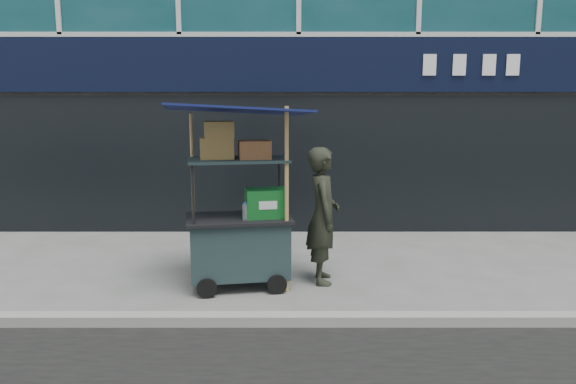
{
  "coord_description": "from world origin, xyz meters",
  "views": [
    {
      "loc": [
        -0.19,
        -5.82,
        2.42
      ],
      "look_at": [
        -0.18,
        1.2,
        1.19
      ],
      "focal_mm": 35.0,
      "sensor_mm": 36.0,
      "label": 1
    }
  ],
  "objects": [
    {
      "name": "curb",
      "position": [
        0.0,
        -0.2,
        0.06
      ],
      "size": [
        80.0,
        0.18,
        0.12
      ],
      "primitive_type": "cube",
      "color": "gray",
      "rests_on": "ground"
    },
    {
      "name": "vendor_cart",
      "position": [
        -0.78,
        1.03,
        0.82
      ],
      "size": [
        1.9,
        1.48,
        2.33
      ],
      "rotation": [
        0.0,
        0.0,
        0.17
      ],
      "color": "#19292A",
      "rests_on": "ground"
    },
    {
      "name": "vendor_man",
      "position": [
        0.27,
        1.21,
        0.88
      ],
      "size": [
        0.45,
        0.66,
        1.76
      ],
      "primitive_type": "imported",
      "rotation": [
        0.0,
        0.0,
        1.61
      ],
      "color": "#25291E",
      "rests_on": "ground"
    },
    {
      "name": "ground",
      "position": [
        0.0,
        0.0,
        0.0
      ],
      "size": [
        80.0,
        80.0,
        0.0
      ],
      "primitive_type": "plane",
      "color": "#5E5F5A",
      "rests_on": "ground"
    }
  ]
}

